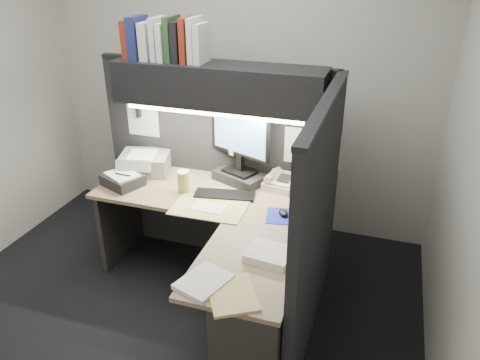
{
  "coord_description": "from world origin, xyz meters",
  "views": [
    {
      "loc": [
        1.31,
        -2.34,
        2.35
      ],
      "look_at": [
        0.37,
        0.51,
        0.89
      ],
      "focal_mm": 35.0,
      "sensor_mm": 36.0,
      "label": 1
    }
  ],
  "objects_px": {
    "telephone": "(281,182)",
    "coffee_cup": "(183,182)",
    "keyboard": "(225,195)",
    "monitor": "(240,154)",
    "printer": "(145,163)",
    "overhead_shelf": "(218,85)",
    "notebook_stack": "(123,180)",
    "desk": "(224,274)"
  },
  "relations": [
    {
      "from": "notebook_stack",
      "to": "coffee_cup",
      "type": "bearing_deg",
      "value": 4.9
    },
    {
      "from": "keyboard",
      "to": "coffee_cup",
      "type": "xyz_separation_m",
      "value": [
        -0.32,
        -0.03,
        0.07
      ]
    },
    {
      "from": "overhead_shelf",
      "to": "keyboard",
      "type": "bearing_deg",
      "value": -62.07
    },
    {
      "from": "monitor",
      "to": "keyboard",
      "type": "relative_size",
      "value": 1.33
    },
    {
      "from": "overhead_shelf",
      "to": "monitor",
      "type": "height_order",
      "value": "overhead_shelf"
    },
    {
      "from": "overhead_shelf",
      "to": "coffee_cup",
      "type": "bearing_deg",
      "value": -128.24
    },
    {
      "from": "telephone",
      "to": "notebook_stack",
      "type": "distance_m",
      "value": 1.22
    },
    {
      "from": "coffee_cup",
      "to": "notebook_stack",
      "type": "bearing_deg",
      "value": -175.1
    },
    {
      "from": "keyboard",
      "to": "coffee_cup",
      "type": "distance_m",
      "value": 0.32
    },
    {
      "from": "monitor",
      "to": "coffee_cup",
      "type": "distance_m",
      "value": 0.49
    },
    {
      "from": "telephone",
      "to": "notebook_stack",
      "type": "height_order",
      "value": "telephone"
    },
    {
      "from": "overhead_shelf",
      "to": "coffee_cup",
      "type": "height_order",
      "value": "overhead_shelf"
    },
    {
      "from": "desk",
      "to": "coffee_cup",
      "type": "relative_size",
      "value": 10.58
    },
    {
      "from": "overhead_shelf",
      "to": "coffee_cup",
      "type": "xyz_separation_m",
      "value": [
        -0.2,
        -0.25,
        -0.69
      ]
    },
    {
      "from": "keyboard",
      "to": "coffee_cup",
      "type": "bearing_deg",
      "value": 175.44
    },
    {
      "from": "telephone",
      "to": "printer",
      "type": "distance_m",
      "value": 1.13
    },
    {
      "from": "desk",
      "to": "keyboard",
      "type": "distance_m",
      "value": 0.64
    },
    {
      "from": "monitor",
      "to": "telephone",
      "type": "xyz_separation_m",
      "value": [
        0.33,
        -0.01,
        -0.19
      ]
    },
    {
      "from": "monitor",
      "to": "printer",
      "type": "height_order",
      "value": "monitor"
    },
    {
      "from": "printer",
      "to": "keyboard",
      "type": "bearing_deg",
      "value": -31.06
    },
    {
      "from": "coffee_cup",
      "to": "keyboard",
      "type": "bearing_deg",
      "value": 5.76
    },
    {
      "from": "desk",
      "to": "overhead_shelf",
      "type": "relative_size",
      "value": 1.1
    },
    {
      "from": "monitor",
      "to": "coffee_cup",
      "type": "bearing_deg",
      "value": -115.86
    },
    {
      "from": "monitor",
      "to": "keyboard",
      "type": "distance_m",
      "value": 0.35
    },
    {
      "from": "overhead_shelf",
      "to": "printer",
      "type": "height_order",
      "value": "overhead_shelf"
    },
    {
      "from": "printer",
      "to": "desk",
      "type": "bearing_deg",
      "value": -53.78
    },
    {
      "from": "desk",
      "to": "keyboard",
      "type": "bearing_deg",
      "value": 109.07
    },
    {
      "from": "monitor",
      "to": "notebook_stack",
      "type": "relative_size",
      "value": 2.1
    },
    {
      "from": "overhead_shelf",
      "to": "printer",
      "type": "xyz_separation_m",
      "value": [
        -0.65,
        -0.01,
        -0.69
      ]
    },
    {
      "from": "desk",
      "to": "notebook_stack",
      "type": "height_order",
      "value": "notebook_stack"
    },
    {
      "from": "overhead_shelf",
      "to": "desk",
      "type": "bearing_deg",
      "value": -68.21
    },
    {
      "from": "desk",
      "to": "printer",
      "type": "relative_size",
      "value": 4.41
    },
    {
      "from": "coffee_cup",
      "to": "printer",
      "type": "xyz_separation_m",
      "value": [
        -0.45,
        0.24,
        -0.0
      ]
    },
    {
      "from": "overhead_shelf",
      "to": "keyboard",
      "type": "distance_m",
      "value": 0.8
    },
    {
      "from": "monitor",
      "to": "notebook_stack",
      "type": "bearing_deg",
      "value": -134.89
    },
    {
      "from": "telephone",
      "to": "coffee_cup",
      "type": "relative_size",
      "value": 1.49
    },
    {
      "from": "coffee_cup",
      "to": "telephone",
      "type": "bearing_deg",
      "value": 23.73
    },
    {
      "from": "monitor",
      "to": "printer",
      "type": "distance_m",
      "value": 0.81
    },
    {
      "from": "monitor",
      "to": "coffee_cup",
      "type": "height_order",
      "value": "monitor"
    },
    {
      "from": "printer",
      "to": "notebook_stack",
      "type": "relative_size",
      "value": 1.37
    },
    {
      "from": "overhead_shelf",
      "to": "notebook_stack",
      "type": "height_order",
      "value": "overhead_shelf"
    },
    {
      "from": "overhead_shelf",
      "to": "monitor",
      "type": "relative_size",
      "value": 2.62
    }
  ]
}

